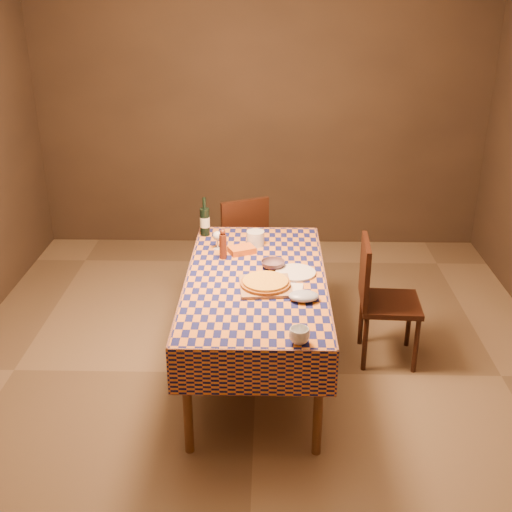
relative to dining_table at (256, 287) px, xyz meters
name	(u,v)px	position (x,y,z in m)	size (l,w,h in m)	color
room	(256,194)	(0.00, 0.00, 0.66)	(5.00, 5.10, 2.70)	brown
dining_table	(256,287)	(0.00, 0.00, 0.00)	(0.94, 1.84, 0.77)	brown
cutting_board	(265,286)	(0.07, -0.16, 0.09)	(0.33, 0.33, 0.02)	#996D47
pizza	(265,282)	(0.07, -0.16, 0.11)	(0.39, 0.39, 0.03)	brown
pepper_mill	(223,245)	(-0.24, 0.30, 0.18)	(0.07, 0.07, 0.22)	#4D2112
bowl	(273,264)	(0.12, 0.15, 0.10)	(0.16, 0.16, 0.05)	#563F49
wine_glass	(217,236)	(-0.29, 0.47, 0.17)	(0.07, 0.07, 0.14)	silver
wine_bottle	(205,221)	(-0.41, 0.75, 0.19)	(0.09, 0.09, 0.30)	black
deli_tub	(255,238)	(-0.01, 0.55, 0.13)	(0.13, 0.13, 0.11)	silver
takeout_container	(242,250)	(-0.11, 0.40, 0.10)	(0.18, 0.13, 0.05)	#C25919
white_plate	(296,273)	(0.27, 0.05, 0.08)	(0.27, 0.27, 0.02)	silver
tumbler	(299,336)	(0.26, -0.84, 0.12)	(0.12, 0.12, 0.09)	silver
flour_patch	(285,288)	(0.19, -0.18, 0.08)	(0.23, 0.18, 0.00)	silver
flour_bag	(304,296)	(0.31, -0.33, 0.10)	(0.19, 0.14, 0.06)	#93A0BD
chair_far	(240,241)	(-0.16, 1.23, -0.17)	(0.56, 0.56, 0.93)	black
chair_right	(379,294)	(0.88, 0.24, -0.17)	(0.45, 0.44, 0.93)	black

